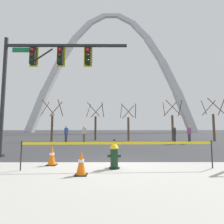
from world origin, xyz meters
The scene contains 17 objects.
ground_plane centered at (0.00, 0.00, 0.00)m, with size 240.00×240.00×0.00m, color #333335.
sidewalk_near_curb centered at (0.00, -3.96, 0.01)m, with size 40.00×8.00×0.01m, color #A8A59E.
fire_hydrant centered at (0.07, -1.03, 0.47)m, with size 0.46×0.48×0.99m.
caution_tape_barrier centered at (0.22, -1.15, 0.67)m, with size 6.41×0.30×0.95m.
traffic_cone_by_hydrant centered at (-2.23, -0.50, 0.36)m, with size 0.36×0.36×0.73m.
traffic_cone_mid_sidewalk centered at (-0.91, -1.84, 0.36)m, with size 0.36×0.36×0.73m.
traffic_signal_gantry centered at (-3.69, 1.48, 4.27)m, with size 6.42×0.44×6.00m.
monument_arch centered at (0.00, 48.01, 18.14)m, with size 54.74×2.27×40.65m.
tree_far_left centered at (-6.34, 11.34, 1.94)m, with size 2.01×2.02×4.36m.
tree_left_mid centered at (-1.86, 12.95, 1.92)m, with size 1.99×2.00×4.31m.
tree_center_left centered at (1.86, 11.92, 1.79)m, with size 1.86×1.87×4.02m.
tree_center_right centered at (6.70, 11.83, 1.96)m, with size 2.03×2.04×4.41m.
tree_right_mid centered at (10.95, 11.36, 2.01)m, with size 2.08×2.09×4.53m.
pedestrian_walking_left centered at (6.93, 8.38, 0.82)m, with size 0.39×0.32×1.59m.
pedestrian_standing_center centered at (-4.01, 8.26, 0.82)m, with size 0.38×0.38×1.59m.
pedestrian_walking_right centered at (5.44, 7.91, 0.82)m, with size 0.24×0.36×1.59m.
pedestrian_near_trees centered at (-2.44, 8.41, 0.82)m, with size 0.37×0.26×1.59m.
Camera 1 is at (-0.04, -6.96, 1.36)m, focal length 27.44 mm.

